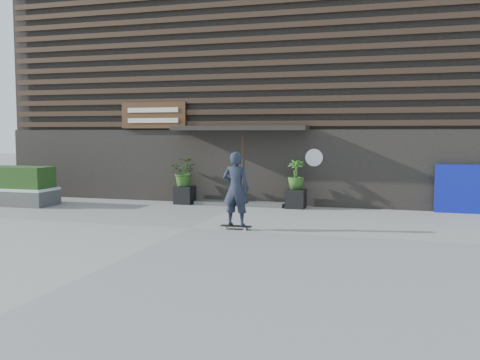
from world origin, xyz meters
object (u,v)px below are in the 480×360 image
(planter_pot_right, at_px, (296,199))
(skateboarder, at_px, (236,189))
(planter_pot_left, at_px, (185,195))
(blue_tarp, at_px, (462,189))
(raised_bed, at_px, (5,197))

(planter_pot_right, distance_m, skateboarder, 4.31)
(planter_pot_right, bearing_deg, planter_pot_left, 180.00)
(planter_pot_left, distance_m, skateboarder, 5.24)
(planter_pot_left, bearing_deg, blue_tarp, 1.96)
(planter_pot_left, xyz_separation_m, raised_bed, (-5.73, -1.82, -0.05))
(raised_bed, bearing_deg, blue_tarp, 8.31)
(planter_pot_right, bearing_deg, skateboarder, -99.88)
(planter_pot_left, distance_m, blue_tarp, 8.77)
(raised_bed, bearing_deg, skateboarder, -15.12)
(blue_tarp, height_order, skateboarder, skateboarder)
(planter_pot_right, xyz_separation_m, blue_tarp, (4.95, 0.30, 0.43))
(planter_pot_right, xyz_separation_m, raised_bed, (-9.53, -1.82, -0.05))
(raised_bed, distance_m, skateboarder, 9.14)
(blue_tarp, xyz_separation_m, skateboarder, (-5.68, -4.49, 0.28))
(planter_pot_right, distance_m, blue_tarp, 4.98)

